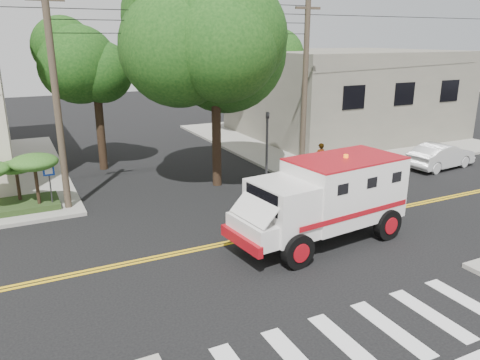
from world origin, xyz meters
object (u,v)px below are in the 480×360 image
armored_truck (326,196)px  pedestrian_a (320,158)px  pedestrian_b (327,141)px  parked_sedan (441,156)px

armored_truck → pedestrian_a: armored_truck is taller
armored_truck → pedestrian_b: size_ratio=4.02×
pedestrian_a → pedestrian_b: size_ratio=0.98×
pedestrian_b → pedestrian_a: bearing=78.7°
parked_sedan → pedestrian_b: 6.52m
armored_truck → parked_sedan: (11.67, 5.09, -0.98)m
parked_sedan → pedestrian_b: (-4.08, 5.07, 0.28)m
armored_truck → pedestrian_a: size_ratio=4.12×
pedestrian_b → parked_sedan: bearing=158.5°
armored_truck → pedestrian_b: armored_truck is taller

